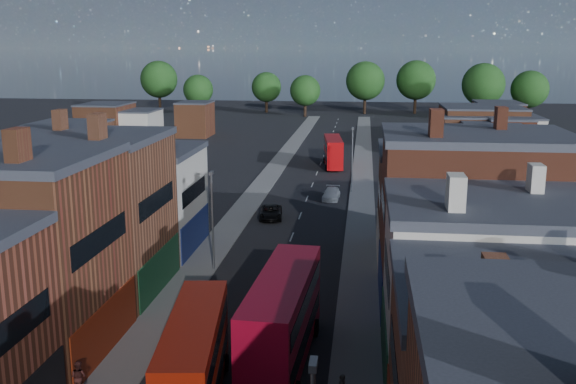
% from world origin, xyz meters
% --- Properties ---
extents(pavement_west, '(3.00, 200.00, 0.12)m').
position_xyz_m(pavement_west, '(-6.50, 50.00, 0.06)').
color(pavement_west, gray).
rests_on(pavement_west, ground).
extents(pavement_east, '(3.00, 200.00, 0.12)m').
position_xyz_m(pavement_east, '(6.50, 50.00, 0.06)').
color(pavement_east, gray).
rests_on(pavement_east, ground).
extents(lamp_post_2, '(0.25, 0.70, 8.12)m').
position_xyz_m(lamp_post_2, '(-5.20, 30.00, 4.70)').
color(lamp_post_2, slate).
rests_on(lamp_post_2, ground).
extents(lamp_post_3, '(0.25, 0.70, 8.12)m').
position_xyz_m(lamp_post_3, '(5.20, 60.00, 4.70)').
color(lamp_post_3, slate).
rests_on(lamp_post_3, ground).
extents(bus_0, '(3.75, 10.88, 4.60)m').
position_xyz_m(bus_0, '(-1.50, 10.34, 2.48)').
color(bus_0, '#B11C0A').
rests_on(bus_0, ground).
extents(bus_1, '(3.52, 12.16, 5.20)m').
position_xyz_m(bus_1, '(2.31, 15.12, 2.80)').
color(bus_1, '#B80A27').
rests_on(bus_1, ground).
extents(bus_2, '(3.44, 10.43, 4.42)m').
position_xyz_m(bus_2, '(2.03, 77.46, 2.38)').
color(bus_2, '#AF070A').
rests_on(bus_2, ground).
extents(car_2, '(2.84, 5.19, 1.38)m').
position_xyz_m(car_2, '(-2.94, 46.44, 0.69)').
color(car_2, black).
rests_on(car_2, ground).
extents(car_3, '(2.10, 4.73, 1.35)m').
position_xyz_m(car_3, '(2.90, 56.04, 0.67)').
color(car_3, silver).
rests_on(car_3, ground).
extents(ped_1, '(0.94, 0.65, 1.78)m').
position_xyz_m(ped_1, '(-7.70, 10.52, 1.01)').
color(ped_1, '#461F1C').
rests_on(ped_1, pavement_west).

